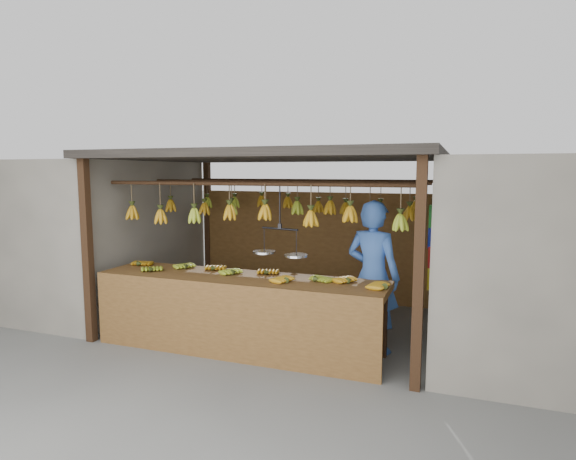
% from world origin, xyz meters
% --- Properties ---
extents(ground, '(80.00, 80.00, 0.00)m').
position_xyz_m(ground, '(0.00, 0.00, 0.00)').
color(ground, '#5B5B57').
extents(stall, '(4.30, 3.30, 2.40)m').
position_xyz_m(stall, '(0.00, 0.33, 1.97)').
color(stall, black).
rests_on(stall, ground).
extents(neighbor_left, '(3.00, 3.00, 2.30)m').
position_xyz_m(neighbor_left, '(-3.60, 0.00, 1.15)').
color(neighbor_left, slate).
rests_on(neighbor_left, ground).
extents(neighbor_right, '(3.00, 3.00, 2.30)m').
position_xyz_m(neighbor_right, '(3.60, 0.00, 1.15)').
color(neighbor_right, slate).
rests_on(neighbor_right, ground).
extents(counter, '(3.63, 0.80, 0.96)m').
position_xyz_m(counter, '(-0.09, -1.23, 0.71)').
color(counter, brown).
rests_on(counter, ground).
extents(hanging_bananas, '(3.65, 2.25, 0.38)m').
position_xyz_m(hanging_bananas, '(-0.01, -0.00, 1.62)').
color(hanging_bananas, '#B07A12').
rests_on(hanging_bananas, ground).
extents(balance_scale, '(0.70, 0.36, 0.83)m').
position_xyz_m(balance_scale, '(0.38, -1.00, 1.23)').
color(balance_scale, black).
rests_on(balance_scale, ground).
extents(vendor, '(0.76, 0.60, 1.82)m').
position_xyz_m(vendor, '(1.40, -0.60, 0.91)').
color(vendor, '#3359A5').
rests_on(vendor, ground).
extents(bag_bundles, '(0.08, 0.26, 1.29)m').
position_xyz_m(bag_bundles, '(1.94, 1.35, 1.00)').
color(bag_bundles, '#199926').
rests_on(bag_bundles, ground).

